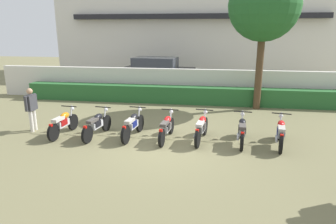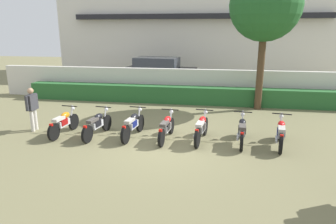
% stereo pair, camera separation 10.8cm
% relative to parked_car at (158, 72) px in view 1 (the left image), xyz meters
% --- Properties ---
extents(ground, '(60.00, 60.00, 0.00)m').
position_rel_parked_car_xyz_m(ground, '(2.13, -10.29, -0.94)').
color(ground, olive).
extents(building, '(21.45, 6.50, 8.48)m').
position_rel_parked_car_xyz_m(building, '(2.13, 6.54, 3.31)').
color(building, silver).
rests_on(building, ground).
extents(compound_wall, '(20.38, 0.30, 1.64)m').
position_rel_parked_car_xyz_m(compound_wall, '(2.13, -3.56, -0.12)').
color(compound_wall, silver).
rests_on(compound_wall, ground).
extents(hedge_row, '(16.31, 0.70, 0.85)m').
position_rel_parked_car_xyz_m(hedge_row, '(2.13, -4.26, -0.51)').
color(hedge_row, '#28602D').
rests_on(hedge_row, ground).
extents(parked_car, '(4.66, 2.43, 1.89)m').
position_rel_parked_car_xyz_m(parked_car, '(0.00, 0.00, 0.00)').
color(parked_car, black).
rests_on(parked_car, ground).
extents(tree_near_inspector, '(3.09, 3.09, 6.15)m').
position_rel_parked_car_xyz_m(tree_near_inspector, '(5.63, -4.82, 3.63)').
color(tree_near_inspector, '#4C3823').
rests_on(tree_near_inspector, ground).
extents(motorcycle_in_row_0, '(0.60, 1.81, 0.95)m').
position_rel_parked_car_xyz_m(motorcycle_in_row_0, '(-1.52, -9.68, -0.49)').
color(motorcycle_in_row_0, black).
rests_on(motorcycle_in_row_0, ground).
extents(motorcycle_in_row_1, '(0.60, 1.90, 0.95)m').
position_rel_parked_car_xyz_m(motorcycle_in_row_1, '(-0.30, -9.65, -0.49)').
color(motorcycle_in_row_1, black).
rests_on(motorcycle_in_row_1, ground).
extents(motorcycle_in_row_2, '(0.60, 1.93, 0.97)m').
position_rel_parked_car_xyz_m(motorcycle_in_row_2, '(0.95, -9.53, -0.48)').
color(motorcycle_in_row_2, black).
rests_on(motorcycle_in_row_2, ground).
extents(motorcycle_in_row_3, '(0.60, 1.88, 0.94)m').
position_rel_parked_car_xyz_m(motorcycle_in_row_3, '(2.12, -9.58, -0.50)').
color(motorcycle_in_row_3, black).
rests_on(motorcycle_in_row_3, ground).
extents(motorcycle_in_row_4, '(0.60, 1.88, 0.97)m').
position_rel_parked_car_xyz_m(motorcycle_in_row_4, '(3.28, -9.52, -0.48)').
color(motorcycle_in_row_4, black).
rests_on(motorcycle_in_row_4, ground).
extents(motorcycle_in_row_5, '(0.60, 1.89, 0.97)m').
position_rel_parked_car_xyz_m(motorcycle_in_row_5, '(4.58, -9.55, -0.48)').
color(motorcycle_in_row_5, black).
rests_on(motorcycle_in_row_5, ground).
extents(motorcycle_in_row_6, '(0.61, 1.86, 0.97)m').
position_rel_parked_car_xyz_m(motorcycle_in_row_6, '(5.77, -9.60, -0.48)').
color(motorcycle_in_row_6, black).
rests_on(motorcycle_in_row_6, ground).
extents(inspector_person, '(0.22, 0.65, 1.59)m').
position_rel_parked_car_xyz_m(inspector_person, '(-2.83, -9.42, -0.01)').
color(inspector_person, silver).
rests_on(inspector_person, ground).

